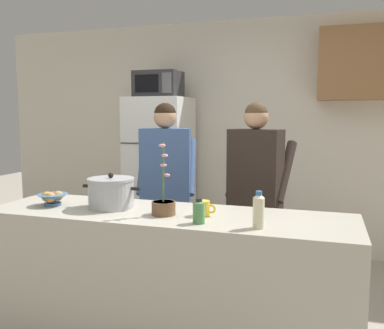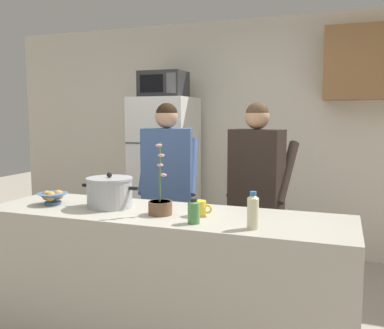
{
  "view_description": "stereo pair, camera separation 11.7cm",
  "coord_description": "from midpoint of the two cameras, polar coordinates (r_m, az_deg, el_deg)",
  "views": [
    {
      "loc": [
        0.96,
        -2.46,
        1.54
      ],
      "look_at": [
        0.0,
        0.55,
        1.17
      ],
      "focal_mm": 39.13,
      "sensor_mm": 36.0,
      "label": 1
    },
    {
      "loc": [
        1.07,
        -2.42,
        1.54
      ],
      "look_at": [
        0.0,
        0.55,
        1.17
      ],
      "focal_mm": 39.13,
      "sensor_mm": 36.0,
      "label": 2
    }
  ],
  "objects": [
    {
      "name": "back_wall_unit",
      "position": [
        4.76,
        10.7,
        5.12
      ],
      "size": [
        6.0,
        0.48,
        2.6
      ],
      "color": "silver",
      "rests_on": "ground"
    },
    {
      "name": "kitchen_island",
      "position": [
        2.85,
        -2.68,
        -15.56
      ],
      "size": [
        2.39,
        0.68,
        0.92
      ],
      "primitive_type": "cube",
      "color": "#BCB7A8",
      "rests_on": "ground"
    },
    {
      "name": "refrigerator",
      "position": [
        4.7,
        -3.0,
        -1.53
      ],
      "size": [
        0.64,
        0.68,
        1.74
      ],
      "color": "white",
      "rests_on": "ground"
    },
    {
      "name": "microwave",
      "position": [
        4.65,
        -3.18,
        10.84
      ],
      "size": [
        0.48,
        0.37,
        0.28
      ],
      "color": "#2D2D30",
      "rests_on": "refrigerator"
    },
    {
      "name": "person_near_pot",
      "position": [
        3.57,
        -2.45,
        -1.6
      ],
      "size": [
        0.57,
        0.51,
        1.65
      ],
      "color": "black",
      "rests_on": "ground"
    },
    {
      "name": "person_by_sink",
      "position": [
        3.39,
        9.78,
        -2.13
      ],
      "size": [
        0.57,
        0.5,
        1.64
      ],
      "color": "black",
      "rests_on": "ground"
    },
    {
      "name": "cooking_pot",
      "position": [
        2.89,
        -10.01,
        -3.75
      ],
      "size": [
        0.42,
        0.31,
        0.24
      ],
      "color": "#ADAFB5",
      "rests_on": "kitchen_island"
    },
    {
      "name": "coffee_mug",
      "position": [
        2.61,
        2.31,
        -5.99
      ],
      "size": [
        0.13,
        0.09,
        0.1
      ],
      "color": "yellow",
      "rests_on": "kitchen_island"
    },
    {
      "name": "bread_bowl",
      "position": [
        3.08,
        -17.45,
        -4.29
      ],
      "size": [
        0.21,
        0.21,
        0.1
      ],
      "color": "#4C7299",
      "rests_on": "kitchen_island"
    },
    {
      "name": "bottle_near_edge",
      "position": [
        2.43,
        1.63,
        -6.37
      ],
      "size": [
        0.07,
        0.07,
        0.15
      ],
      "color": "#4C8C4C",
      "rests_on": "kitchen_island"
    },
    {
      "name": "bottle_mid_counter",
      "position": [
        2.34,
        9.73,
        -6.23
      ],
      "size": [
        0.06,
        0.06,
        0.21
      ],
      "color": "beige",
      "rests_on": "kitchen_island"
    },
    {
      "name": "potted_orchid",
      "position": [
        2.64,
        -3.08,
        -5.47
      ],
      "size": [
        0.15,
        0.15,
        0.46
      ],
      "color": "brown",
      "rests_on": "kitchen_island"
    }
  ]
}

